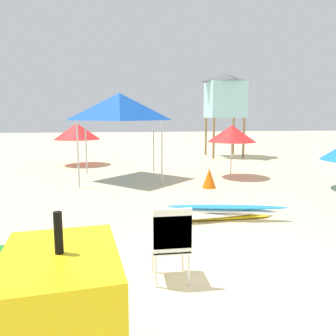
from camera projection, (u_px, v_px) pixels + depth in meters
ground at (247, 295)px, 4.08m from camera, size 80.00×80.00×0.00m
stacked_plastic_chairs at (171, 238)px, 4.32m from camera, size 0.48×0.48×1.02m
surfboard_pile at (221, 212)px, 7.00m from camera, size 2.64×0.85×0.32m
popup_canopy at (120, 107)px, 11.16m from camera, size 2.56×2.56×2.88m
lifeguard_tower at (225, 95)px, 17.37m from camera, size 1.98×1.98×4.28m
beach_umbrella_mid at (77, 131)px, 14.63m from camera, size 1.99×1.99×1.81m
beach_umbrella_far at (232, 133)px, 11.65m from camera, size 1.67×1.67×1.82m
traffic_cone_near at (209, 178)px, 10.06m from camera, size 0.42×0.42×0.60m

